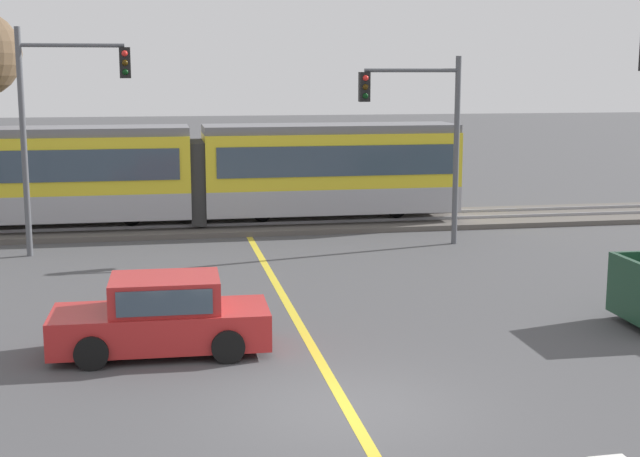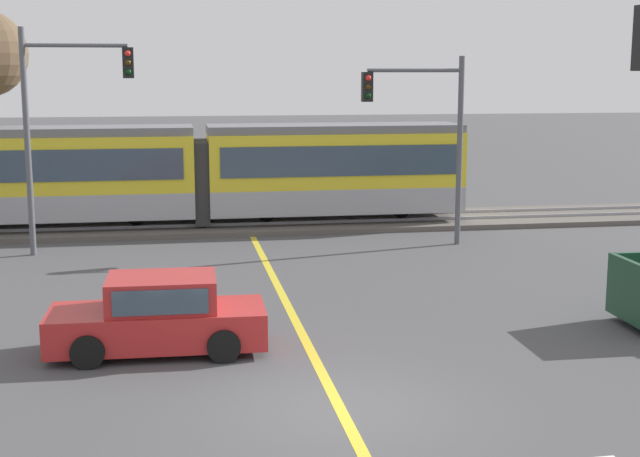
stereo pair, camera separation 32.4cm
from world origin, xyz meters
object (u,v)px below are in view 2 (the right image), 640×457
(traffic_light_far_left, at_px, (61,110))
(traffic_light_far_right, at_px, (427,123))
(sedan_crossing, at_px, (158,317))
(light_rail_tram, at_px, (201,171))

(traffic_light_far_left, relative_size, traffic_light_far_right, 1.13)
(sedan_crossing, distance_m, traffic_light_far_left, 11.19)
(light_rail_tram, xyz_separation_m, traffic_light_far_left, (-4.18, -3.87, 2.30))
(light_rail_tram, xyz_separation_m, sedan_crossing, (-1.34, -14.05, -1.35))
(light_rail_tram, distance_m, traffic_light_far_left, 6.14)
(sedan_crossing, height_order, traffic_light_far_left, traffic_light_far_left)
(traffic_light_far_left, height_order, traffic_light_far_right, traffic_light_far_left)
(light_rail_tram, distance_m, traffic_light_far_right, 8.33)
(sedan_crossing, xyz_separation_m, traffic_light_far_left, (-2.84, 10.19, 3.65))
(traffic_light_far_left, bearing_deg, sedan_crossing, -74.42)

